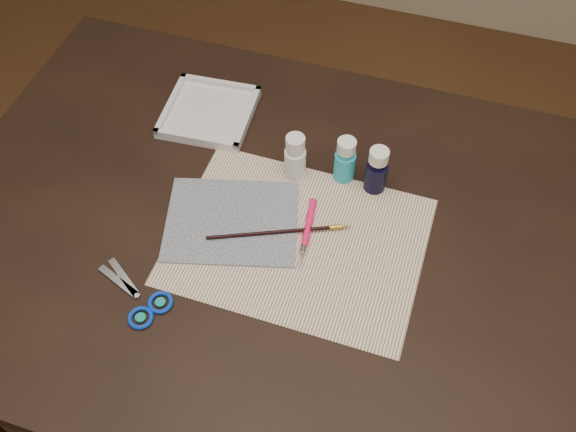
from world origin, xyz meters
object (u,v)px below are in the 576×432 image
(canvas, at_px, (232,221))
(scissors, at_px, (129,293))
(paper, at_px, (298,241))
(paint_bottle_white, at_px, (295,157))
(palette_tray, at_px, (209,112))
(paint_bottle_cyan, at_px, (345,160))
(paint_bottle_navy, at_px, (377,170))

(canvas, relative_size, scissors, 1.42)
(canvas, xyz_separation_m, scissors, (-0.11, -0.19, 0.00))
(paper, relative_size, scissors, 2.64)
(paint_bottle_white, xyz_separation_m, palette_tray, (-0.21, 0.10, -0.04))
(canvas, xyz_separation_m, palette_tray, (-0.14, 0.24, 0.01))
(canvas, bearing_deg, scissors, -120.07)
(paint_bottle_cyan, distance_m, palette_tray, 0.32)
(paper, height_order, paint_bottle_navy, paint_bottle_navy)
(paint_bottle_cyan, bearing_deg, paint_bottle_white, -166.66)
(paint_bottle_navy, height_order, palette_tray, paint_bottle_navy)
(paint_bottle_navy, bearing_deg, paint_bottle_white, -174.77)
(paint_bottle_white, height_order, scissors, paint_bottle_white)
(paint_bottle_navy, bearing_deg, palette_tray, 167.25)
(canvas, bearing_deg, paint_bottle_navy, 34.82)
(paint_bottle_navy, bearing_deg, paint_bottle_cyan, 173.00)
(scissors, bearing_deg, paper, -120.72)
(paint_bottle_cyan, height_order, palette_tray, paint_bottle_cyan)
(paint_bottle_cyan, bearing_deg, palette_tray, 166.13)
(paint_bottle_cyan, bearing_deg, paint_bottle_navy, -7.00)
(paint_bottle_navy, bearing_deg, canvas, -145.18)
(paper, xyz_separation_m, paint_bottle_navy, (0.10, 0.16, 0.05))
(paint_bottle_white, relative_size, scissors, 0.60)
(paint_bottle_cyan, xyz_separation_m, paint_bottle_navy, (0.06, -0.01, 0.00))
(paint_bottle_cyan, distance_m, paint_bottle_navy, 0.06)
(canvas, distance_m, paint_bottle_navy, 0.28)
(palette_tray, bearing_deg, paint_bottle_cyan, -13.87)
(paper, bearing_deg, canvas, 178.34)
(paint_bottle_white, bearing_deg, palette_tray, 155.77)
(paint_bottle_navy, bearing_deg, paper, -121.78)
(paint_bottle_white, distance_m, paint_bottle_navy, 0.15)
(canvas, relative_size, paint_bottle_cyan, 2.42)
(canvas, xyz_separation_m, paint_bottle_white, (0.08, 0.14, 0.05))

